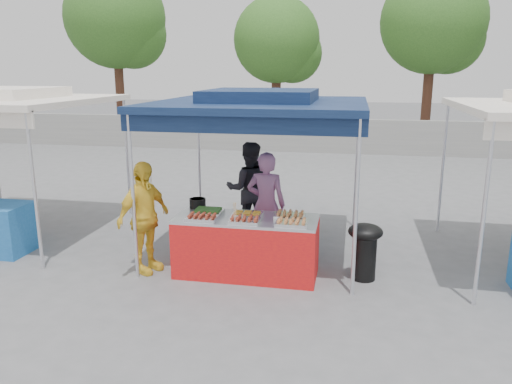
% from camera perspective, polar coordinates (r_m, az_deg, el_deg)
% --- Properties ---
extents(ground_plane, '(80.00, 80.00, 0.00)m').
position_cam_1_polar(ground_plane, '(7.39, -0.91, -9.04)').
color(ground_plane, slate).
extents(back_wall, '(40.00, 0.25, 1.20)m').
position_cam_1_polar(back_wall, '(17.86, 6.52, 6.44)').
color(back_wall, gray).
rests_on(back_wall, ground_plane).
extents(main_canopy, '(3.20, 3.20, 2.57)m').
position_cam_1_polar(main_canopy, '(7.77, 0.54, 10.14)').
color(main_canopy, silver).
rests_on(main_canopy, ground_plane).
extents(tree_0, '(4.01, 4.01, 6.89)m').
position_cam_1_polar(tree_0, '(21.88, -15.33, 18.20)').
color(tree_0, '#49291C').
rests_on(tree_0, ground_plane).
extents(tree_1, '(3.35, 3.26, 5.61)m').
position_cam_1_polar(tree_1, '(19.82, 2.83, 16.59)').
color(tree_1, '#49291C').
rests_on(tree_1, ground_plane).
extents(tree_2, '(3.76, 3.74, 6.43)m').
position_cam_1_polar(tree_2, '(20.04, 19.96, 17.41)').
color(tree_2, '#49291C').
rests_on(tree_2, ground_plane).
extents(vendor_table, '(2.00, 0.80, 0.85)m').
position_cam_1_polar(vendor_table, '(7.14, -1.09, -6.20)').
color(vendor_table, red).
rests_on(vendor_table, ground_plane).
extents(food_tray_fl, '(0.42, 0.30, 0.07)m').
position_cam_1_polar(food_tray_fl, '(6.92, -6.19, -2.94)').
color(food_tray_fl, white).
rests_on(food_tray_fl, vendor_table).
extents(food_tray_fm, '(0.42, 0.30, 0.07)m').
position_cam_1_polar(food_tray_fm, '(6.77, -1.33, -3.24)').
color(food_tray_fm, white).
rests_on(food_tray_fm, vendor_table).
extents(food_tray_fr, '(0.42, 0.30, 0.07)m').
position_cam_1_polar(food_tray_fr, '(6.67, 4.10, -3.54)').
color(food_tray_fr, white).
rests_on(food_tray_fr, vendor_table).
extents(food_tray_bl, '(0.42, 0.30, 0.07)m').
position_cam_1_polar(food_tray_bl, '(7.21, -5.49, -2.21)').
color(food_tray_bl, white).
rests_on(food_tray_bl, vendor_table).
extents(food_tray_bm, '(0.42, 0.30, 0.07)m').
position_cam_1_polar(food_tray_bm, '(7.05, -1.00, -2.54)').
color(food_tray_bm, white).
rests_on(food_tray_bm, vendor_table).
extents(food_tray_br, '(0.42, 0.30, 0.07)m').
position_cam_1_polar(food_tray_br, '(7.00, 3.89, -2.69)').
color(food_tray_br, white).
rests_on(food_tray_br, vendor_table).
extents(cooking_pot, '(0.24, 0.24, 0.14)m').
position_cam_1_polar(cooking_pot, '(7.53, -6.69, -1.28)').
color(cooking_pot, black).
rests_on(cooking_pot, vendor_table).
extents(skewer_cup, '(0.07, 0.07, 0.09)m').
position_cam_1_polar(skewer_cup, '(6.77, -2.40, -3.13)').
color(skewer_cup, silver).
rests_on(skewer_cup, vendor_table).
extents(wok_burner, '(0.48, 0.48, 0.81)m').
position_cam_1_polar(wok_burner, '(7.13, 12.32, -6.11)').
color(wok_burner, black).
rests_on(wok_burner, ground_plane).
extents(crate_left, '(0.46, 0.32, 0.27)m').
position_cam_1_polar(crate_left, '(7.94, -3.44, -6.34)').
color(crate_left, '#1644B7').
rests_on(crate_left, ground_plane).
extents(crate_right, '(0.49, 0.34, 0.30)m').
position_cam_1_polar(crate_right, '(7.89, 1.85, -6.36)').
color(crate_right, '#1644B7').
rests_on(crate_right, ground_plane).
extents(crate_stacked, '(0.47, 0.33, 0.28)m').
position_cam_1_polar(crate_stacked, '(7.80, 1.86, -4.37)').
color(crate_stacked, '#1644B7').
rests_on(crate_stacked, crate_right).
extents(vendor_woman, '(0.62, 0.41, 1.66)m').
position_cam_1_polar(vendor_woman, '(7.74, 1.16, -1.46)').
color(vendor_woman, '#9B6291').
rests_on(vendor_woman, ground_plane).
extents(helper_man, '(0.94, 0.81, 1.66)m').
position_cam_1_polar(helper_man, '(8.74, -0.80, 0.34)').
color(helper_man, black).
rests_on(helper_man, ground_plane).
extents(customer_person, '(0.72, 1.03, 1.63)m').
position_cam_1_polar(customer_person, '(7.30, -12.69, -2.88)').
color(customer_person, yellow).
rests_on(customer_person, ground_plane).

